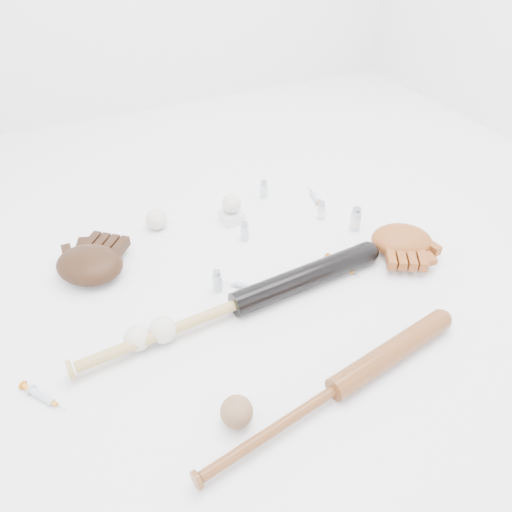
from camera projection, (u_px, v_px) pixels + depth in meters
name	position (u px, v px, depth m)	size (l,w,h in m)	color
bat_dark	(237.00, 304.00, 1.43)	(1.02, 0.07, 0.07)	black
bat_wood	(336.00, 389.00, 1.21)	(0.84, 0.06, 0.06)	brown
glove_dark	(90.00, 264.00, 1.56)	(0.25, 0.25, 0.09)	black
glove_tan	(402.00, 240.00, 1.66)	(0.24, 0.24, 0.09)	brown
trading_card	(82.00, 267.00, 1.61)	(0.06, 0.08, 0.00)	gold
pedestal	(232.00, 216.00, 1.81)	(0.07, 0.07, 0.04)	white
baseball_on_pedestal	(231.00, 204.00, 1.78)	(0.07, 0.07, 0.07)	silver
baseball_left	(163.00, 330.00, 1.35)	(0.08, 0.08, 0.08)	silver
baseball_upper	(156.00, 219.00, 1.76)	(0.08, 0.08, 0.08)	silver
baseball_mid	(137.00, 338.00, 1.33)	(0.07, 0.07, 0.07)	silver
baseball_aged	(237.00, 412.00, 1.15)	(0.08, 0.08, 0.08)	brown
syringe_0	(42.00, 396.00, 1.22)	(0.16, 0.03, 0.02)	#ADBCC6
syringe_1	(246.00, 286.00, 1.53)	(0.16, 0.03, 0.02)	#ADBCC6
syringe_2	(315.00, 197.00, 1.93)	(0.17, 0.03, 0.02)	#ADBCC6
syringe_3	(341.00, 265.00, 1.61)	(0.16, 0.03, 0.02)	#ADBCC6
vial_0	(245.00, 231.00, 1.71)	(0.03, 0.03, 0.07)	silver
vial_1	(264.00, 189.00, 1.93)	(0.03, 0.03, 0.07)	silver
vial_2	(321.00, 210.00, 1.82)	(0.03, 0.03, 0.07)	silver
vial_3	(356.00, 219.00, 1.75)	(0.04, 0.04, 0.09)	silver
vial_4	(217.00, 281.00, 1.51)	(0.03, 0.03, 0.08)	silver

